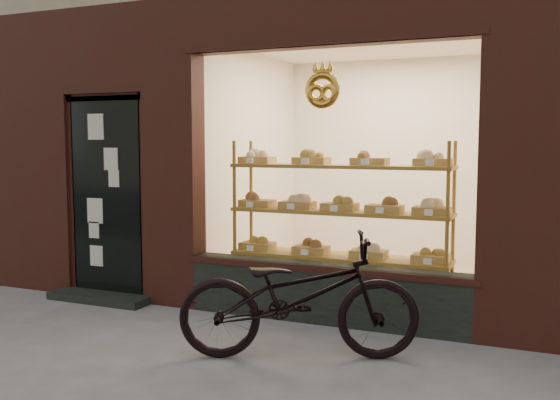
% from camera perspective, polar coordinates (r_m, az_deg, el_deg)
% --- Properties ---
extents(ground, '(90.00, 90.00, 0.00)m').
position_cam_1_polar(ground, '(4.39, -11.47, -17.44)').
color(ground, '#5C5C5C').
extents(display_shelf, '(2.20, 0.45, 1.70)m').
position_cam_1_polar(display_shelf, '(6.21, 5.46, -2.30)').
color(display_shelf, olive).
rests_on(display_shelf, ground).
extents(bicycle, '(1.98, 1.32, 0.98)m').
position_cam_1_polar(bicycle, '(4.91, 1.72, -8.80)').
color(bicycle, black).
rests_on(bicycle, ground).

